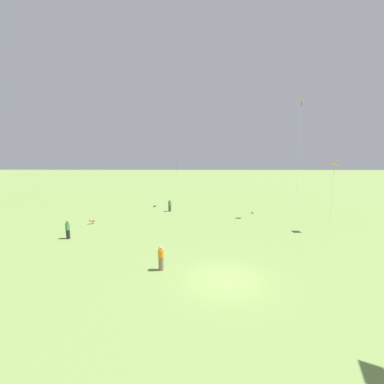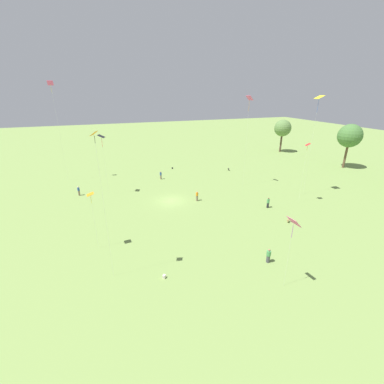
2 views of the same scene
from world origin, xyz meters
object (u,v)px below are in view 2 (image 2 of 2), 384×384
Objects in this scene: kite_6 at (96,149)px; dog_0 at (229,169)px; person_4 at (197,196)px; kite_1 at (249,101)px; picnic_bag_0 at (164,276)px; kite_0 at (91,196)px; kite_5 at (51,88)px; kite_7 at (294,223)px; picnic_bag_1 at (172,168)px; kite_4 at (307,148)px; person_2 at (161,175)px; person_1 at (79,191)px; person_0 at (268,256)px; kite_3 at (319,101)px; person_3 at (268,203)px; kite_2 at (101,138)px; dog_1 at (288,220)px.

kite_6 is 19.86× the size of dog_0.
person_4 is 0.10× the size of kite_1.
kite_0 is at bearing -142.38° from picnic_bag_0.
kite_5 is (-15.34, -33.57, 2.19)m from kite_1.
picnic_bag_1 is at bearing 39.29° from kite_7.
picnic_bag_1 is (-27.01, -14.69, -9.27)m from kite_4.
kite_1 reaches higher than person_2.
kite_7 is at bearing 91.82° from kite_0.
kite_6 is (34.85, 6.83, -4.97)m from kite_5.
person_1 is 0.24× the size of kite_0.
kite_0 is (-9.44, -17.71, 5.96)m from person_0.
kite_0 is 9.66× the size of dog_0.
picnic_bag_1 is at bearing 162.89° from picnic_bag_0.
kite_1 is at bearing -158.48° from kite_5.
person_2 is 0.12× the size of kite_6.
person_4 is at bearing 161.54° from person_0.
kite_1 is 1.16× the size of kite_6.
dog_0 is at bearing -110.21° from kite_3.
person_1 is at bearing -57.39° from kite_3.
kite_0 is (2.68, -26.27, 5.92)m from person_3.
person_1 is 33.34m from dog_0.
kite_2 is (-17.59, 2.16, 3.57)m from kite_0.
person_3 is 10.60m from kite_4.
kite_5 reaches higher than person_1.
dog_1 reaches higher than picnic_bag_1.
kite_3 reaches higher than person_2.
person_3 is 4.79× the size of picnic_bag_1.
picnic_bag_0 is at bearing 153.61° from kite_5.
kite_5 is 42.77m from picnic_bag_0.
kite_1 is 30.34m from kite_7.
person_4 is 0.23× the size of kite_7.
person_0 reaches higher than dog_0.
person_2 is at bearing -70.33° from person_1.
person_3 is at bearing 177.76° from kite_6.
kite_5 is at bearing -88.21° from picnic_bag_1.
kite_5 is (-19.63, -21.92, 17.37)m from person_4.
kite_1 is at bearing -93.79° from person_1.
person_3 is 22.77m from picnic_bag_0.
picnic_bag_1 is at bearing -132.13° from kite_5.
person_4 is at bearing -54.67° from kite_2.
person_3 is 0.23× the size of kite_7.
kite_0 reaches higher than picnic_bag_1.
person_0 is 29.49m from kite_1.
kite_4 is at bearing 149.61° from person_4.
kite_5 is at bearing -162.47° from picnic_bag_0.
person_0 is 32.61m from kite_2.
kite_6 is at bearing 157.33° from kite_1.
kite_6 reaches higher than kite_7.
kite_3 is at bearing 114.49° from picnic_bag_0.
kite_7 is 20.43× the size of picnic_bag_1.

